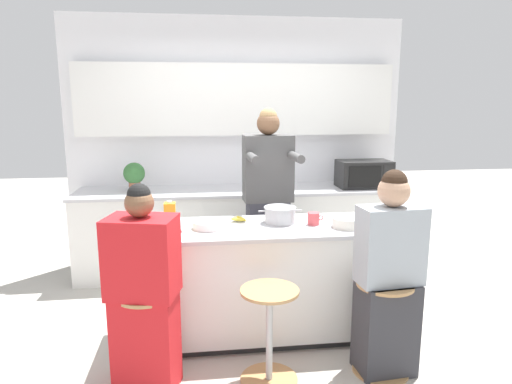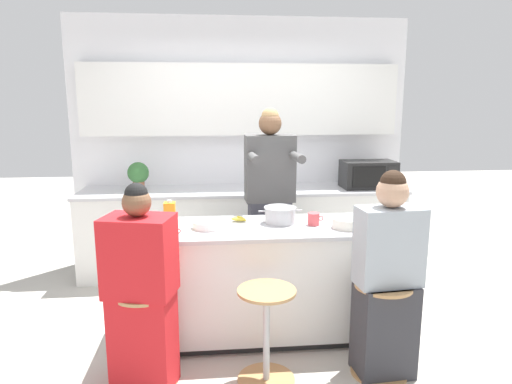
{
  "view_description": "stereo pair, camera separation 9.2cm",
  "coord_description": "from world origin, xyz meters",
  "px_view_note": "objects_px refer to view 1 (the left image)",
  "views": [
    {
      "loc": [
        -0.42,
        -3.3,
        1.81
      ],
      "look_at": [
        0.0,
        0.07,
        1.13
      ],
      "focal_mm": 32.0,
      "sensor_mm": 36.0,
      "label": 1
    },
    {
      "loc": [
        -0.33,
        -3.31,
        1.81
      ],
      "look_at": [
        0.0,
        0.07,
        1.13
      ],
      "focal_mm": 32.0,
      "sensor_mm": 36.0,
      "label": 2
    }
  ],
  "objects_px": {
    "cooking_pot": "(280,215)",
    "juice_carton": "(170,216)",
    "person_wrapped_blanket": "(144,296)",
    "person_seated_near": "(388,283)",
    "bar_stool_rightmost": "(383,323)",
    "potted_plant": "(134,175)",
    "banana_bunch": "(238,219)",
    "kitchen_island": "(257,280)",
    "fruit_bowl": "(208,225)",
    "bar_stool_leftmost": "(148,335)",
    "bar_stool_center": "(269,331)",
    "coffee_cup_far": "(314,219)",
    "coffee_cup_near": "(171,232)",
    "microwave": "(364,174)",
    "person_cooking": "(268,208)"
  },
  "relations": [
    {
      "from": "cooking_pot",
      "to": "juice_carton",
      "type": "xyz_separation_m",
      "value": [
        -0.83,
        -0.1,
        0.04
      ]
    },
    {
      "from": "person_wrapped_blanket",
      "to": "person_seated_near",
      "type": "distance_m",
      "value": 1.58
    },
    {
      "from": "bar_stool_rightmost",
      "to": "potted_plant",
      "type": "xyz_separation_m",
      "value": [
        -1.86,
        2.02,
        0.72
      ]
    },
    {
      "from": "person_wrapped_blanket",
      "to": "banana_bunch",
      "type": "bearing_deg",
      "value": 62.88
    },
    {
      "from": "kitchen_island",
      "to": "person_wrapped_blanket",
      "type": "bearing_deg",
      "value": -142.1
    },
    {
      "from": "fruit_bowl",
      "to": "juice_carton",
      "type": "relative_size",
      "value": 1.08
    },
    {
      "from": "bar_stool_leftmost",
      "to": "bar_stool_rightmost",
      "type": "height_order",
      "value": "same"
    },
    {
      "from": "person_wrapped_blanket",
      "to": "juice_carton",
      "type": "bearing_deg",
      "value": 90.24
    },
    {
      "from": "fruit_bowl",
      "to": "bar_stool_center",
      "type": "bearing_deg",
      "value": -59.04
    },
    {
      "from": "potted_plant",
      "to": "kitchen_island",
      "type": "bearing_deg",
      "value": -52.4
    },
    {
      "from": "bar_stool_center",
      "to": "cooking_pot",
      "type": "xyz_separation_m",
      "value": [
        0.19,
        0.7,
        0.59
      ]
    },
    {
      "from": "person_seated_near",
      "to": "coffee_cup_far",
      "type": "xyz_separation_m",
      "value": [
        -0.36,
        0.6,
        0.29
      ]
    },
    {
      "from": "bar_stool_center",
      "to": "bar_stool_leftmost",
      "type": "bearing_deg",
      "value": 176.72
    },
    {
      "from": "bar_stool_rightmost",
      "to": "person_wrapped_blanket",
      "type": "relative_size",
      "value": 0.48
    },
    {
      "from": "kitchen_island",
      "to": "coffee_cup_near",
      "type": "xyz_separation_m",
      "value": [
        -0.63,
        -0.22,
        0.47
      ]
    },
    {
      "from": "banana_bunch",
      "to": "person_seated_near",
      "type": "bearing_deg",
      "value": -39.4
    },
    {
      "from": "bar_stool_rightmost",
      "to": "coffee_cup_near",
      "type": "relative_size",
      "value": 5.39
    },
    {
      "from": "bar_stool_center",
      "to": "coffee_cup_near",
      "type": "distance_m",
      "value": 0.94
    },
    {
      "from": "coffee_cup_far",
      "to": "fruit_bowl",
      "type": "bearing_deg",
      "value": -179.86
    },
    {
      "from": "bar_stool_center",
      "to": "cooking_pot",
      "type": "relative_size",
      "value": 1.91
    },
    {
      "from": "kitchen_island",
      "to": "cooking_pot",
      "type": "distance_m",
      "value": 0.54
    },
    {
      "from": "person_seated_near",
      "to": "microwave",
      "type": "relative_size",
      "value": 2.5
    },
    {
      "from": "kitchen_island",
      "to": "juice_carton",
      "type": "xyz_separation_m",
      "value": [
        -0.64,
        -0.02,
        0.54
      ]
    },
    {
      "from": "bar_stool_rightmost",
      "to": "potted_plant",
      "type": "distance_m",
      "value": 2.84
    },
    {
      "from": "potted_plant",
      "to": "bar_stool_center",
      "type": "bearing_deg",
      "value": -61.91
    },
    {
      "from": "person_wrapped_blanket",
      "to": "potted_plant",
      "type": "height_order",
      "value": "person_wrapped_blanket"
    },
    {
      "from": "coffee_cup_near",
      "to": "potted_plant",
      "type": "xyz_separation_m",
      "value": [
        -0.46,
        1.63,
        0.15
      ]
    },
    {
      "from": "bar_stool_leftmost",
      "to": "microwave",
      "type": "height_order",
      "value": "microwave"
    },
    {
      "from": "bar_stool_leftmost",
      "to": "coffee_cup_far",
      "type": "height_order",
      "value": "coffee_cup_far"
    },
    {
      "from": "person_cooking",
      "to": "juice_carton",
      "type": "distance_m",
      "value": 1.07
    },
    {
      "from": "microwave",
      "to": "coffee_cup_far",
      "type": "bearing_deg",
      "value": -123.26
    },
    {
      "from": "kitchen_island",
      "to": "cooking_pot",
      "type": "bearing_deg",
      "value": 21.9
    },
    {
      "from": "potted_plant",
      "to": "microwave",
      "type": "bearing_deg",
      "value": -1.15
    },
    {
      "from": "person_cooking",
      "to": "coffee_cup_far",
      "type": "relative_size",
      "value": 14.42
    },
    {
      "from": "coffee_cup_near",
      "to": "person_wrapped_blanket",
      "type": "bearing_deg",
      "value": -111.62
    },
    {
      "from": "person_cooking",
      "to": "juice_carton",
      "type": "xyz_separation_m",
      "value": [
        -0.82,
        -0.67,
        0.12
      ]
    },
    {
      "from": "person_seated_near",
      "to": "bar_stool_leftmost",
      "type": "bearing_deg",
      "value": 173.64
    },
    {
      "from": "bar_stool_center",
      "to": "banana_bunch",
      "type": "bearing_deg",
      "value": 99.62
    },
    {
      "from": "coffee_cup_near",
      "to": "coffee_cup_far",
      "type": "xyz_separation_m",
      "value": [
        1.06,
        0.21,
        0.01
      ]
    },
    {
      "from": "bar_stool_center",
      "to": "potted_plant",
      "type": "height_order",
      "value": "potted_plant"
    },
    {
      "from": "bar_stool_leftmost",
      "to": "bar_stool_rightmost",
      "type": "bearing_deg",
      "value": -1.23
    },
    {
      "from": "person_cooking",
      "to": "fruit_bowl",
      "type": "distance_m",
      "value": 0.86
    },
    {
      "from": "bar_stool_center",
      "to": "coffee_cup_near",
      "type": "bearing_deg",
      "value": 147.36
    },
    {
      "from": "coffee_cup_far",
      "to": "person_wrapped_blanket",
      "type": "bearing_deg",
      "value": -153.81
    },
    {
      "from": "bar_stool_rightmost",
      "to": "microwave",
      "type": "xyz_separation_m",
      "value": [
        0.56,
        1.97,
        0.69
      ]
    },
    {
      "from": "coffee_cup_near",
      "to": "microwave",
      "type": "relative_size",
      "value": 0.21
    },
    {
      "from": "kitchen_island",
      "to": "potted_plant",
      "type": "bearing_deg",
      "value": 127.6
    },
    {
      "from": "microwave",
      "to": "potted_plant",
      "type": "relative_size",
      "value": 1.86
    },
    {
      "from": "person_seated_near",
      "to": "potted_plant",
      "type": "xyz_separation_m",
      "value": [
        -1.88,
        2.02,
        0.43
      ]
    },
    {
      "from": "bar_stool_leftmost",
      "to": "cooking_pot",
      "type": "relative_size",
      "value": 1.91
    }
  ]
}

